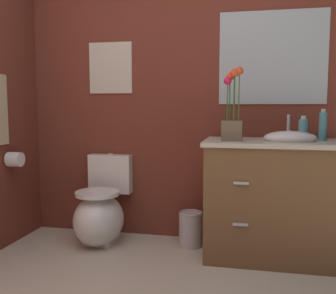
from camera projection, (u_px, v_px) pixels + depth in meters
wall_back at (214, 85)px, 3.14m from camera, size 4.17×0.05×2.50m
toilet at (101, 213)px, 3.13m from camera, size 0.38×0.59×0.69m
vanity_cabinet at (271, 198)px, 2.81m from camera, size 0.94×0.56×1.03m
flower_vase at (232, 117)px, 2.74m from camera, size 0.14×0.14×0.51m
soap_bottle at (323, 126)px, 2.75m from camera, size 0.05×0.05×0.22m
lotion_bottle at (303, 129)px, 2.75m from camera, size 0.06×0.06×0.17m
trash_bin at (191, 229)px, 3.06m from camera, size 0.18×0.18×0.27m
wall_poster at (111, 68)px, 3.27m from camera, size 0.37×0.01×0.42m
wall_mirror at (273, 58)px, 2.99m from camera, size 0.80×0.01×0.70m
toilet_paper_roll at (15, 159)px, 3.02m from camera, size 0.11×0.11×0.11m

